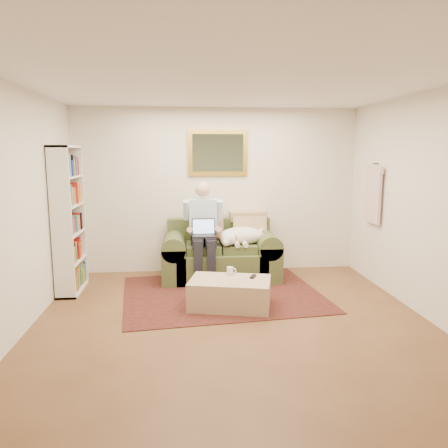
{
  "coord_description": "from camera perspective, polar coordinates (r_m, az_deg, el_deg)",
  "views": [
    {
      "loc": [
        -0.54,
        -4.45,
        1.92
      ],
      "look_at": [
        0.01,
        1.36,
        0.95
      ],
      "focal_mm": 35.0,
      "sensor_mm": 36.0,
      "label": 1
    }
  ],
  "objects": [
    {
      "name": "ottoman",
      "position": [
        5.49,
        0.79,
        -9.05
      ],
      "size": [
        1.1,
        0.84,
        0.36
      ],
      "primitive_type": "cube",
      "rotation": [
        0.0,
        0.0,
        -0.23
      ],
      "color": "tan",
      "rests_on": "room_shell"
    },
    {
      "name": "hanging_shirt",
      "position": [
        6.66,
        18.87,
        4.03
      ],
      "size": [
        0.06,
        0.52,
        0.9
      ],
      "primitive_type": null,
      "color": "beige",
      "rests_on": "room_shell"
    },
    {
      "name": "seated_man",
      "position": [
        6.43,
        -2.69,
        -1.17
      ],
      "size": [
        0.58,
        0.83,
        1.48
      ],
      "primitive_type": null,
      "color": "#8CB7D8",
      "rests_on": "sofa"
    },
    {
      "name": "bookshelf",
      "position": [
        6.31,
        -19.65,
        0.51
      ],
      "size": [
        0.28,
        0.8,
        2.0
      ],
      "primitive_type": null,
      "color": "white",
      "rests_on": "room_shell"
    },
    {
      "name": "rug",
      "position": [
        6.03,
        -0.25,
        -9.08
      ],
      "size": [
        2.84,
        2.37,
        0.01
      ],
      "primitive_type": "cube",
      "rotation": [
        0.0,
        0.0,
        0.11
      ],
      "color": "black",
      "rests_on": "room_shell"
    },
    {
      "name": "tv_remote",
      "position": [
        5.54,
        3.81,
        -6.86
      ],
      "size": [
        0.11,
        0.16,
        0.02
      ],
      "primitive_type": "cube",
      "rotation": [
        0.0,
        0.0,
        -0.41
      ],
      "color": "black",
      "rests_on": "ottoman"
    },
    {
      "name": "laptop",
      "position": [
        6.35,
        -2.66,
        -0.97
      ],
      "size": [
        0.34,
        0.27,
        0.25
      ],
      "color": "black",
      "rests_on": "seated_man"
    },
    {
      "name": "sleeping_dog",
      "position": [
        6.56,
        2.34,
        -1.54
      ],
      "size": [
        0.72,
        0.45,
        0.27
      ],
      "primitive_type": null,
      "color": "white",
      "rests_on": "sofa"
    },
    {
      "name": "coffee_mug",
      "position": [
        5.63,
        0.79,
        -6.14
      ],
      "size": [
        0.08,
        0.08,
        0.1
      ],
      "primitive_type": "cylinder",
      "color": "white",
      "rests_on": "ottoman"
    },
    {
      "name": "room_shell",
      "position": [
        4.87,
        1.02,
        2.14
      ],
      "size": [
        4.51,
        5.0,
        2.61
      ],
      "color": "brown",
      "rests_on": "ground"
    },
    {
      "name": "wall_mirror",
      "position": [
        6.94,
        -0.81,
        9.27
      ],
      "size": [
        0.94,
        0.04,
        0.72
      ],
      "color": "gold",
      "rests_on": "room_shell"
    },
    {
      "name": "sofa",
      "position": [
        6.69,
        -0.47,
        -4.54
      ],
      "size": [
        1.75,
        0.89,
        1.05
      ],
      "color": "#48512B",
      "rests_on": "room_shell"
    }
  ]
}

